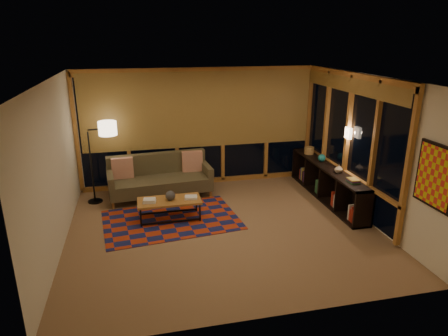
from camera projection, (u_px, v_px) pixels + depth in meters
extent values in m
cube|color=olive|center=(223.00, 228.00, 7.32)|extent=(5.50, 5.00, 0.01)
cube|color=white|center=(223.00, 78.00, 6.46)|extent=(5.50, 5.00, 0.01)
cube|color=#F0E6C9|center=(199.00, 127.00, 9.20)|extent=(5.50, 0.01, 2.70)
cube|color=#F0E6C9|center=(270.00, 220.00, 4.58)|extent=(5.50, 0.01, 2.70)
cube|color=#F0E6C9|center=(53.00, 169.00, 6.32)|extent=(0.01, 5.00, 2.70)
cube|color=#F0E6C9|center=(366.00, 149.00, 7.46)|extent=(0.01, 5.00, 2.70)
cube|color=#B33313|center=(171.00, 220.00, 7.64)|extent=(2.67, 1.94, 0.01)
sphere|color=black|center=(170.00, 195.00, 7.53)|extent=(0.23, 0.23, 0.19)
cylinder|color=#B18347|center=(309.00, 150.00, 9.28)|extent=(0.25, 0.25, 0.16)
sphere|color=#197270|center=(322.00, 158.00, 8.71)|extent=(0.20, 0.20, 0.17)
imported|color=tan|center=(339.00, 169.00, 8.00)|extent=(0.18, 0.18, 0.17)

